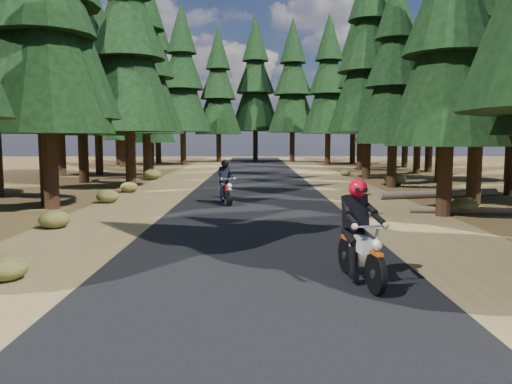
# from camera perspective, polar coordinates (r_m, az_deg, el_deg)

# --- Properties ---
(ground) EXTENTS (120.00, 120.00, 0.00)m
(ground) POSITION_cam_1_polar(r_m,az_deg,el_deg) (11.71, 0.01, -6.14)
(ground) COLOR #442E18
(ground) RESTS_ON ground
(road) EXTENTS (6.00, 100.00, 0.01)m
(road) POSITION_cam_1_polar(r_m,az_deg,el_deg) (16.63, -0.02, -2.47)
(road) COLOR black
(road) RESTS_ON ground
(shoulder_l) EXTENTS (3.20, 100.00, 0.01)m
(shoulder_l) POSITION_cam_1_polar(r_m,az_deg,el_deg) (17.25, -15.50, -2.40)
(shoulder_l) COLOR brown
(shoulder_l) RESTS_ON ground
(shoulder_r) EXTENTS (3.20, 100.00, 0.01)m
(shoulder_r) POSITION_cam_1_polar(r_m,az_deg,el_deg) (17.26, 15.46, -2.39)
(shoulder_r) COLOR brown
(shoulder_r) RESTS_ON ground
(pine_forest) EXTENTS (34.59, 55.08, 16.32)m
(pine_forest) POSITION_cam_1_polar(r_m,az_deg,el_deg) (32.93, -0.08, 15.54)
(pine_forest) COLOR black
(pine_forest) RESTS_ON ground
(log_near) EXTENTS (5.54, 1.83, 0.32)m
(log_near) POSITION_cam_1_polar(r_m,az_deg,el_deg) (22.55, 20.23, -0.20)
(log_near) COLOR #4C4233
(log_near) RESTS_ON ground
(log_far) EXTENTS (4.14, 0.87, 0.24)m
(log_far) POSITION_cam_1_polar(r_m,az_deg,el_deg) (18.00, 23.74, -1.97)
(log_far) COLOR #4C4233
(log_far) RESTS_ON ground
(understory_shrubs) EXTENTS (14.88, 32.72, 0.69)m
(understory_shrubs) POSITION_cam_1_polar(r_m,az_deg,el_deg) (19.88, 3.42, -0.28)
(understory_shrubs) COLOR #474C1E
(understory_shrubs) RESTS_ON ground
(rider_lead) EXTENTS (0.94, 2.08, 1.79)m
(rider_lead) POSITION_cam_1_polar(r_m,az_deg,el_deg) (8.76, 11.86, -6.43)
(rider_lead) COLOR silver
(rider_lead) RESTS_ON road
(rider_follow) EXTENTS (1.05, 1.96, 1.68)m
(rider_follow) POSITION_cam_1_polar(r_m,az_deg,el_deg) (19.01, -3.44, 0.29)
(rider_follow) COLOR #AA0E0B
(rider_follow) RESTS_ON road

